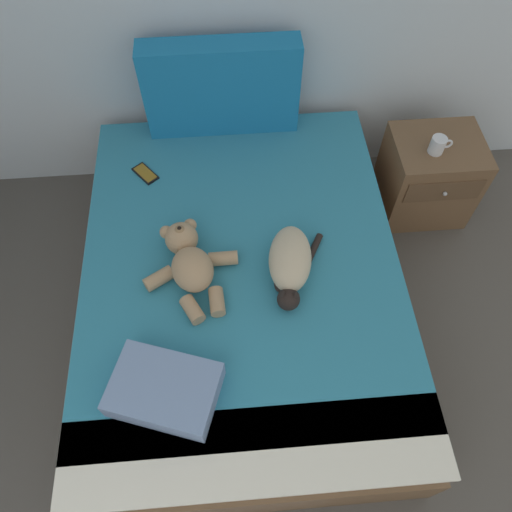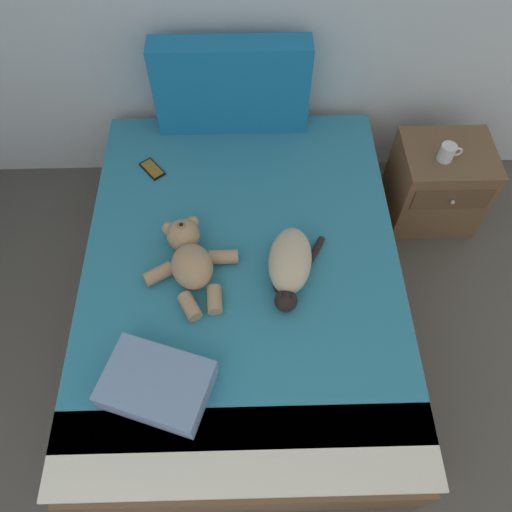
{
  "view_description": "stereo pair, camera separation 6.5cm",
  "coord_description": "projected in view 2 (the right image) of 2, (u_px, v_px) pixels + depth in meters",
  "views": [
    {
      "loc": [
        1.67,
        1.46,
        2.41
      ],
      "look_at": [
        1.76,
        2.63,
        0.59
      ],
      "focal_mm": 34.56,
      "sensor_mm": 36.0,
      "label": 1
    },
    {
      "loc": [
        1.73,
        1.46,
        2.41
      ],
      "look_at": [
        1.76,
        2.63,
        0.59
      ],
      "focal_mm": 34.56,
      "sensor_mm": 36.0,
      "label": 2
    }
  ],
  "objects": [
    {
      "name": "mug",
      "position": [
        447.0,
        152.0,
        2.54
      ],
      "size": [
        0.12,
        0.08,
        0.09
      ],
      "color": "silver",
      "rests_on": "nightstand"
    },
    {
      "name": "cell_phone",
      "position": [
        152.0,
        169.0,
        2.57
      ],
      "size": [
        0.15,
        0.16,
        0.01
      ],
      "color": "black",
      "rests_on": "bed"
    },
    {
      "name": "nightstand",
      "position": [
        437.0,
        184.0,
        2.83
      ],
      "size": [
        0.49,
        0.44,
        0.52
      ],
      "color": "brown",
      "rests_on": "ground_plane"
    },
    {
      "name": "bed",
      "position": [
        243.0,
        286.0,
        2.48
      ],
      "size": [
        1.51,
        1.99,
        0.5
      ],
      "color": "brown",
      "rests_on": "ground_plane"
    },
    {
      "name": "teddy_bear",
      "position": [
        190.0,
        258.0,
        2.19
      ],
      "size": [
        0.43,
        0.51,
        0.16
      ],
      "color": "tan",
      "rests_on": "bed"
    },
    {
      "name": "patterned_cushion",
      "position": [
        232.0,
        87.0,
        2.54
      ],
      "size": [
        0.8,
        0.15,
        0.51
      ],
      "color": "#1972AD",
      "rests_on": "bed"
    },
    {
      "name": "ground_plane",
      "position": [
        264.0,
        467.0,
        2.25
      ],
      "size": [
        9.34,
        9.34,
        0.0
      ],
      "primitive_type": "plane",
      "color": "#4C4742"
    },
    {
      "name": "throw_pillow",
      "position": [
        157.0,
        385.0,
        1.89
      ],
      "size": [
        0.47,
        0.39,
        0.11
      ],
      "primitive_type": "cube",
      "rotation": [
        0.0,
        0.0,
        -0.33
      ],
      "color": "#728CB7",
      "rests_on": "bed"
    },
    {
      "name": "cat",
      "position": [
        290.0,
        264.0,
        2.17
      ],
      "size": [
        0.3,
        0.42,
        0.15
      ],
      "color": "#C6B293",
      "rests_on": "bed"
    }
  ]
}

